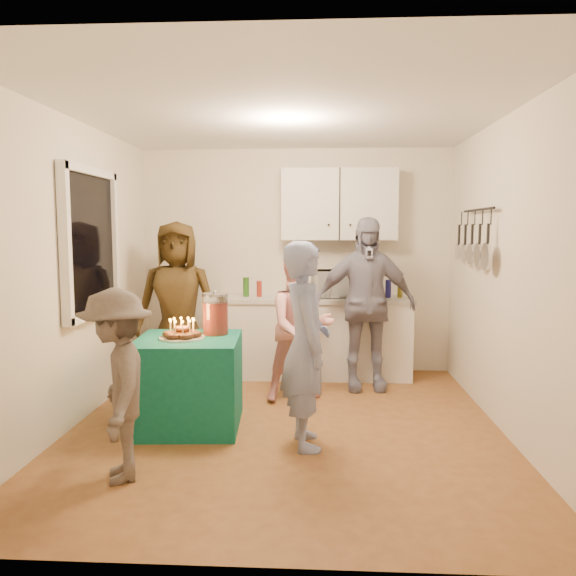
# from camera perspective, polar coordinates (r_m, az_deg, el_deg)

# --- Properties ---
(floor) EXTENTS (4.00, 4.00, 0.00)m
(floor) POSITION_cam_1_polar(r_m,az_deg,el_deg) (4.91, -0.23, -13.91)
(floor) COLOR brown
(floor) RESTS_ON ground
(ceiling) EXTENTS (4.00, 4.00, 0.00)m
(ceiling) POSITION_cam_1_polar(r_m,az_deg,el_deg) (4.71, -0.25, 17.37)
(ceiling) COLOR white
(ceiling) RESTS_ON floor
(back_wall) EXTENTS (3.60, 3.60, 0.00)m
(back_wall) POSITION_cam_1_polar(r_m,az_deg,el_deg) (6.62, 0.79, 2.77)
(back_wall) COLOR silver
(back_wall) RESTS_ON floor
(left_wall) EXTENTS (4.00, 4.00, 0.00)m
(left_wall) POSITION_cam_1_polar(r_m,az_deg,el_deg) (5.07, -21.02, 1.39)
(left_wall) COLOR silver
(left_wall) RESTS_ON floor
(right_wall) EXTENTS (4.00, 4.00, 0.00)m
(right_wall) POSITION_cam_1_polar(r_m,az_deg,el_deg) (4.87, 21.43, 1.21)
(right_wall) COLOR silver
(right_wall) RESTS_ON floor
(window_night) EXTENTS (0.04, 1.00, 1.20)m
(window_night) POSITION_cam_1_polar(r_m,az_deg,el_deg) (5.32, -19.50, 4.34)
(window_night) COLOR black
(window_night) RESTS_ON left_wall
(counter) EXTENTS (2.20, 0.58, 0.86)m
(counter) POSITION_cam_1_polar(r_m,az_deg,el_deg) (6.43, 2.45, -5.15)
(counter) COLOR white
(counter) RESTS_ON floor
(countertop) EXTENTS (2.24, 0.62, 0.05)m
(countertop) POSITION_cam_1_polar(r_m,az_deg,el_deg) (6.36, 2.47, -1.12)
(countertop) COLOR beige
(countertop) RESTS_ON counter
(upper_cabinet) EXTENTS (1.30, 0.30, 0.80)m
(upper_cabinet) POSITION_cam_1_polar(r_m,az_deg,el_deg) (6.47, 5.22, 8.43)
(upper_cabinet) COLOR white
(upper_cabinet) RESTS_ON back_wall
(pot_rack) EXTENTS (0.12, 1.00, 0.60)m
(pot_rack) POSITION_cam_1_polar(r_m,az_deg,el_deg) (5.50, 18.47, 4.94)
(pot_rack) COLOR black
(pot_rack) RESTS_ON right_wall
(microwave) EXTENTS (0.61, 0.48, 0.30)m
(microwave) POSITION_cam_1_polar(r_m,az_deg,el_deg) (6.34, 5.10, 0.45)
(microwave) COLOR white
(microwave) RESTS_ON countertop
(party_table) EXTENTS (0.90, 0.90, 0.76)m
(party_table) POSITION_cam_1_polar(r_m,az_deg,el_deg) (4.89, -10.06, -9.40)
(party_table) COLOR #0E624E
(party_table) RESTS_ON floor
(donut_cake) EXTENTS (0.38, 0.38, 0.18)m
(donut_cake) POSITION_cam_1_polar(r_m,az_deg,el_deg) (4.78, -10.72, -4.01)
(donut_cake) COLOR #381C0C
(donut_cake) RESTS_ON party_table
(punch_jar) EXTENTS (0.22, 0.22, 0.34)m
(punch_jar) POSITION_cam_1_polar(r_m,az_deg,el_deg) (4.91, -7.40, -2.74)
(punch_jar) COLOR red
(punch_jar) RESTS_ON party_table
(man_birthday) EXTENTS (0.48, 0.64, 1.58)m
(man_birthday) POSITION_cam_1_polar(r_m,az_deg,el_deg) (4.31, 1.81, -5.79)
(man_birthday) COLOR #8694C3
(man_birthday) RESTS_ON floor
(woman_back_left) EXTENTS (0.89, 0.61, 1.76)m
(woman_back_left) POSITION_cam_1_polar(r_m,az_deg,el_deg) (6.08, -11.16, -1.63)
(woman_back_left) COLOR brown
(woman_back_left) RESTS_ON floor
(woman_back_center) EXTENTS (0.86, 0.78, 1.43)m
(woman_back_center) POSITION_cam_1_polar(r_m,az_deg,el_deg) (5.48, 1.27, -4.05)
(woman_back_center) COLOR pink
(woman_back_center) RESTS_ON floor
(woman_back_right) EXTENTS (1.09, 0.53, 1.80)m
(woman_back_right) POSITION_cam_1_polar(r_m,az_deg,el_deg) (5.89, 7.81, -1.61)
(woman_back_right) COLOR #120F34
(woman_back_right) RESTS_ON floor
(child_near_left) EXTENTS (0.74, 0.95, 1.29)m
(child_near_left) POSITION_cam_1_polar(r_m,az_deg,el_deg) (3.93, -16.99, -9.41)
(child_near_left) COLOR #4C433D
(child_near_left) RESTS_ON floor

